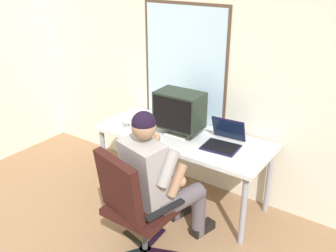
{
  "coord_description": "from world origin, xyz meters",
  "views": [
    {
      "loc": [
        1.52,
        -0.99,
        2.28
      ],
      "look_at": [
        -0.15,
        1.39,
        1.0
      ],
      "focal_mm": 40.15,
      "sensor_mm": 36.0,
      "label": 1
    }
  ],
  "objects_px": {
    "book_stack": "(146,119)",
    "crt_monitor": "(179,110)",
    "person_seated": "(158,177)",
    "laptop": "(224,139)",
    "desk": "(182,141)",
    "office_chair": "(133,201)",
    "wine_glass": "(127,120)"
  },
  "relations": [
    {
      "from": "person_seated",
      "to": "crt_monitor",
      "type": "distance_m",
      "value": 0.79
    },
    {
      "from": "person_seated",
      "to": "desk",
      "type": "bearing_deg",
      "value": 107.26
    },
    {
      "from": "person_seated",
      "to": "wine_glass",
      "type": "relative_size",
      "value": 9.31
    },
    {
      "from": "crt_monitor",
      "to": "book_stack",
      "type": "distance_m",
      "value": 0.52
    },
    {
      "from": "office_chair",
      "to": "person_seated",
      "type": "xyz_separation_m",
      "value": [
        0.06,
        0.26,
        0.11
      ]
    },
    {
      "from": "office_chair",
      "to": "person_seated",
      "type": "bearing_deg",
      "value": 77.32
    },
    {
      "from": "person_seated",
      "to": "crt_monitor",
      "type": "height_order",
      "value": "person_seated"
    },
    {
      "from": "desk",
      "to": "wine_glass",
      "type": "xyz_separation_m",
      "value": [
        -0.54,
        -0.18,
        0.16
      ]
    },
    {
      "from": "office_chair",
      "to": "crt_monitor",
      "type": "height_order",
      "value": "crt_monitor"
    },
    {
      "from": "office_chair",
      "to": "crt_monitor",
      "type": "distance_m",
      "value": 1.05
    },
    {
      "from": "desk",
      "to": "office_chair",
      "type": "relative_size",
      "value": 1.79
    },
    {
      "from": "crt_monitor",
      "to": "person_seated",
      "type": "bearing_deg",
      "value": -70.04
    },
    {
      "from": "person_seated",
      "to": "book_stack",
      "type": "bearing_deg",
      "value": 133.3
    },
    {
      "from": "desk",
      "to": "person_seated",
      "type": "height_order",
      "value": "person_seated"
    },
    {
      "from": "desk",
      "to": "laptop",
      "type": "xyz_separation_m",
      "value": [
        0.43,
        0.04,
        0.13
      ]
    },
    {
      "from": "crt_monitor",
      "to": "book_stack",
      "type": "bearing_deg",
      "value": 172.01
    },
    {
      "from": "office_chair",
      "to": "crt_monitor",
      "type": "bearing_deg",
      "value": 101.4
    },
    {
      "from": "laptop",
      "to": "book_stack",
      "type": "distance_m",
      "value": 0.93
    },
    {
      "from": "office_chair",
      "to": "laptop",
      "type": "xyz_separation_m",
      "value": [
        0.28,
        0.99,
        0.23
      ]
    },
    {
      "from": "book_stack",
      "to": "crt_monitor",
      "type": "bearing_deg",
      "value": -7.99
    },
    {
      "from": "person_seated",
      "to": "wine_glass",
      "type": "bearing_deg",
      "value": 146.48
    },
    {
      "from": "office_chair",
      "to": "crt_monitor",
      "type": "xyz_separation_m",
      "value": [
        -0.19,
        0.95,
        0.42
      ]
    },
    {
      "from": "office_chair",
      "to": "person_seated",
      "type": "relative_size",
      "value": 0.77
    },
    {
      "from": "person_seated",
      "to": "laptop",
      "type": "height_order",
      "value": "person_seated"
    },
    {
      "from": "crt_monitor",
      "to": "wine_glass",
      "type": "bearing_deg",
      "value": -159.78
    },
    {
      "from": "crt_monitor",
      "to": "laptop",
      "type": "bearing_deg",
      "value": 4.69
    },
    {
      "from": "crt_monitor",
      "to": "laptop",
      "type": "height_order",
      "value": "crt_monitor"
    },
    {
      "from": "office_chair",
      "to": "laptop",
      "type": "distance_m",
      "value": 1.05
    },
    {
      "from": "desk",
      "to": "crt_monitor",
      "type": "bearing_deg",
      "value": 174.33
    },
    {
      "from": "person_seated",
      "to": "book_stack",
      "type": "relative_size",
      "value": 8.07
    },
    {
      "from": "desk",
      "to": "crt_monitor",
      "type": "height_order",
      "value": "crt_monitor"
    },
    {
      "from": "wine_glass",
      "to": "desk",
      "type": "bearing_deg",
      "value": 18.59
    }
  ]
}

